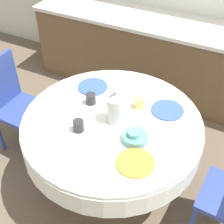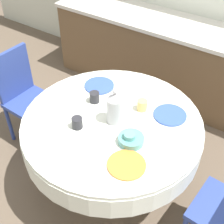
% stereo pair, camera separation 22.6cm
% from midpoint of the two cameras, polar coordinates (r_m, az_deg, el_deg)
% --- Properties ---
extents(ground_plane, '(12.00, 12.00, 0.00)m').
position_cam_midpoint_polar(ground_plane, '(2.87, 2.31, -12.57)').
color(ground_plane, brown).
extents(kitchen_counter, '(3.24, 0.64, 0.88)m').
position_cam_midpoint_polar(kitchen_counter, '(3.60, 15.50, 8.15)').
color(kitchen_counter, brown).
rests_on(kitchen_counter, ground_plane).
extents(dining_table, '(1.36, 1.36, 0.74)m').
position_cam_midpoint_polar(dining_table, '(2.40, 2.70, -3.77)').
color(dining_table, tan).
rests_on(dining_table, ground_plane).
extents(chair_right, '(0.41, 0.41, 0.94)m').
position_cam_midpoint_polar(chair_right, '(3.00, -13.71, 3.20)').
color(chair_right, '#2D428E').
rests_on(chair_right, ground_plane).
extents(plate_near_left, '(0.25, 0.25, 0.01)m').
position_cam_midpoint_polar(plate_near_left, '(2.32, -8.11, -1.65)').
color(plate_near_left, white).
rests_on(plate_near_left, dining_table).
extents(cup_near_left, '(0.08, 0.08, 0.09)m').
position_cam_midpoint_polar(cup_near_left, '(2.23, -3.53, -2.10)').
color(cup_near_left, '#28282D').
rests_on(cup_near_left, dining_table).
extents(plate_near_right, '(0.25, 0.25, 0.01)m').
position_cam_midpoint_polar(plate_near_right, '(2.02, 5.93, -9.74)').
color(plate_near_right, orange).
rests_on(plate_near_right, dining_table).
extents(cup_near_right, '(0.08, 0.08, 0.09)m').
position_cam_midpoint_polar(cup_near_right, '(2.13, 6.26, -4.99)').
color(cup_near_right, '#5BA39E').
rests_on(cup_near_right, dining_table).
extents(plate_far_left, '(0.25, 0.25, 0.01)m').
position_cam_midpoint_polar(plate_far_left, '(2.64, 0.11, 4.77)').
color(plate_far_left, '#3856AD').
rests_on(plate_far_left, dining_table).
extents(cup_far_left, '(0.08, 0.08, 0.09)m').
position_cam_midpoint_polar(cup_far_left, '(2.45, -0.59, 2.62)').
color(cup_far_left, '#28282D').
rests_on(cup_far_left, dining_table).
extents(plate_far_right, '(0.25, 0.25, 0.01)m').
position_cam_midpoint_polar(plate_far_right, '(2.41, 13.21, -0.64)').
color(plate_far_right, '#3856AD').
rests_on(plate_far_right, dining_table).
extents(cup_far_right, '(0.08, 0.08, 0.09)m').
position_cam_midpoint_polar(cup_far_right, '(2.40, 8.23, 1.12)').
color(cup_far_right, '#DBB766').
rests_on(cup_far_right, dining_table).
extents(coffee_carafe, '(0.12, 0.12, 0.29)m').
position_cam_midpoint_polar(coffee_carafe, '(2.23, 3.40, 0.65)').
color(coffee_carafe, '#B2B2B7').
rests_on(coffee_carafe, dining_table).
extents(fruit_bowl, '(0.18, 0.18, 0.05)m').
position_cam_midpoint_polar(fruit_bowl, '(2.15, 6.54, -5.19)').
color(fruit_bowl, '#569993').
rests_on(fruit_bowl, dining_table).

